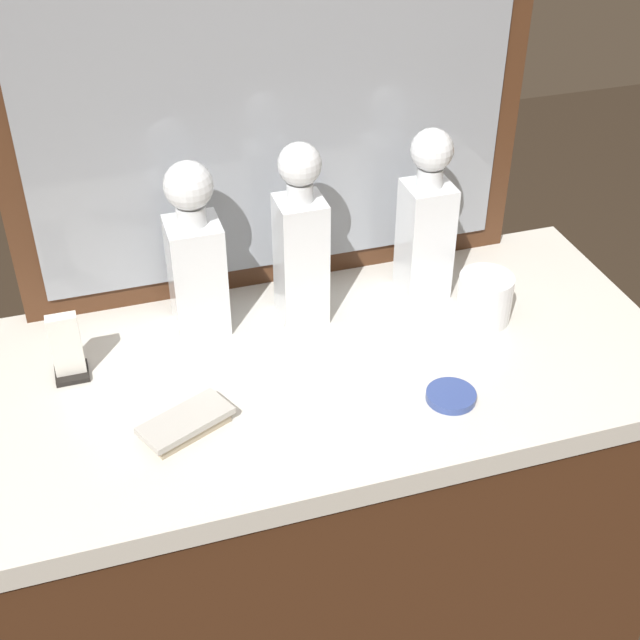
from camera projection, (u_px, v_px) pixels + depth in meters
name	position (u px, v px, depth m)	size (l,w,h in m)	color
dresser	(320.00, 561.00, 1.65)	(1.12, 0.54, 0.96)	#472816
dresser_mirror	(273.00, 113.00, 1.39)	(0.86, 0.03, 0.62)	#472816
crystal_decanter_rear	(196.00, 264.00, 1.38)	(0.08, 0.08, 0.29)	white
crystal_decanter_front	(301.00, 251.00, 1.40)	(0.08, 0.08, 0.31)	white
crystal_decanter_right	(426.00, 230.00, 1.47)	(0.08, 0.08, 0.30)	white
crystal_tumbler_front	(484.00, 300.00, 1.44)	(0.09, 0.09, 0.08)	white
silver_brush_center	(186.00, 424.00, 1.24)	(0.14, 0.11, 0.02)	#B7A88C
porcelain_dish	(451.00, 396.00, 1.30)	(0.07, 0.07, 0.01)	#33478C
napkin_holder	(67.00, 351.00, 1.32)	(0.05, 0.05, 0.11)	black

